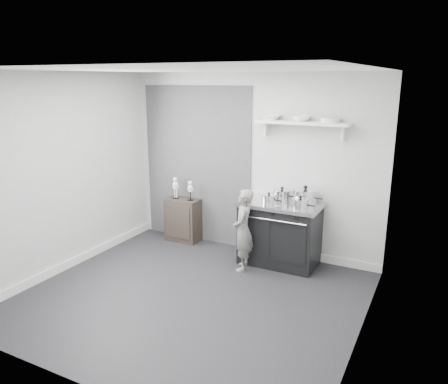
{
  "coord_description": "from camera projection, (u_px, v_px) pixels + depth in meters",
  "views": [
    {
      "loc": [
        2.59,
        -4.15,
        2.61
      ],
      "look_at": [
        -0.03,
        0.95,
        1.11
      ],
      "focal_mm": 35.0,
      "sensor_mm": 36.0,
      "label": 1
    }
  ],
  "objects": [
    {
      "name": "bowl_small",
      "position": [
        301.0,
        118.0,
        5.94
      ],
      "size": [
        0.24,
        0.24,
        0.07
      ],
      "primitive_type": "imported",
      "color": "white",
      "rests_on": "wall_shelf"
    },
    {
      "name": "pot_back_right",
      "position": [
        305.0,
        196.0,
        6.07
      ],
      "size": [
        0.42,
        0.33,
        0.26
      ],
      "color": "silver",
      "rests_on": "stove"
    },
    {
      "name": "child",
      "position": [
        243.0,
        230.0,
        6.02
      ],
      "size": [
        0.38,
        0.48,
        1.15
      ],
      "primitive_type": "imported",
      "rotation": [
        0.0,
        0.0,
        -1.3
      ],
      "color": "slate",
      "rests_on": "ground"
    },
    {
      "name": "stove",
      "position": [
        280.0,
        233.0,
        6.26
      ],
      "size": [
        1.14,
        0.71,
        0.91
      ],
      "color": "black",
      "rests_on": "ground"
    },
    {
      "name": "plate_stack",
      "position": [
        330.0,
        120.0,
        5.77
      ],
      "size": [
        0.25,
        0.25,
        0.06
      ],
      "primitive_type": "cylinder",
      "color": "silver",
      "rests_on": "wall_shelf"
    },
    {
      "name": "ground",
      "position": [
        191.0,
        297.0,
        5.37
      ],
      "size": [
        4.0,
        4.0,
        0.0
      ],
      "primitive_type": "plane",
      "color": "black",
      "rests_on": "ground"
    },
    {
      "name": "pot_back_left",
      "position": [
        282.0,
        195.0,
        6.26
      ],
      "size": [
        0.34,
        0.26,
        0.19
      ],
      "color": "silver",
      "rests_on": "stove"
    },
    {
      "name": "skeleton_full",
      "position": [
        176.0,
        186.0,
        7.08
      ],
      "size": [
        0.11,
        0.07,
        0.41
      ],
      "primitive_type": null,
      "color": "silver",
      "rests_on": "side_cabinet"
    },
    {
      "name": "wall_shelf",
      "position": [
        302.0,
        124.0,
        5.96
      ],
      "size": [
        1.3,
        0.26,
        0.24
      ],
      "color": "silver",
      "rests_on": "room_shell"
    },
    {
      "name": "room_shell",
      "position": [
        188.0,
        163.0,
        5.13
      ],
      "size": [
        4.02,
        3.62,
        2.71
      ],
      "color": "#A7A7A5",
      "rests_on": "ground"
    },
    {
      "name": "pot_front_center",
      "position": [
        269.0,
        199.0,
        6.08
      ],
      "size": [
        0.29,
        0.2,
        0.16
      ],
      "color": "silver",
      "rests_on": "stove"
    },
    {
      "name": "bowl_large",
      "position": [
        271.0,
        117.0,
        6.14
      ],
      "size": [
        0.28,
        0.28,
        0.07
      ],
      "primitive_type": "imported",
      "color": "white",
      "rests_on": "wall_shelf"
    },
    {
      "name": "pot_front_right",
      "position": [
        300.0,
        204.0,
        5.81
      ],
      "size": [
        0.31,
        0.22,
        0.18
      ],
      "color": "silver",
      "rests_on": "stove"
    },
    {
      "name": "skeleton_torso",
      "position": [
        190.0,
        189.0,
        6.96
      ],
      "size": [
        0.1,
        0.07,
        0.37
      ],
      "primitive_type": null,
      "color": "silver",
      "rests_on": "side_cabinet"
    },
    {
      "name": "side_cabinet",
      "position": [
        183.0,
        220.0,
        7.17
      ],
      "size": [
        0.54,
        0.32,
        0.71
      ],
      "primitive_type": "cube",
      "color": "black",
      "rests_on": "ground"
    }
  ]
}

